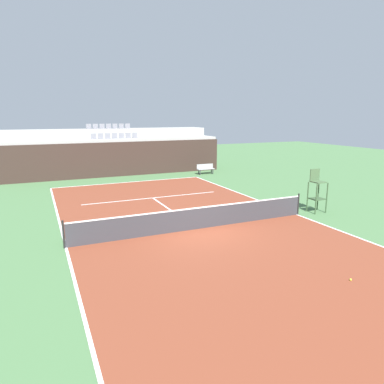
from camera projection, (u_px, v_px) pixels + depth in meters
The scene contains 16 objects.
ground_plane at pixel (198, 229), 15.22m from camera, with size 80.00×80.00×0.00m, color #477042.
court_surface at pixel (198, 229), 15.21m from camera, with size 11.00×24.00×0.01m, color brown.
baseline_far at pixel (130, 182), 25.86m from camera, with size 11.00×0.10×0.00m, color white.
sideline_left at pixel (66, 248), 13.03m from camera, with size 0.10×24.00×0.00m, color white.
sideline_right at pixel (297, 215), 17.39m from camera, with size 0.10×24.00×0.00m, color white.
service_line_far at pixel (153, 198), 20.92m from camera, with size 8.26×0.10×0.00m, color white.
centre_service_line at pixel (172, 211), 18.06m from camera, with size 0.10×6.40×0.00m, color white.
back_wall at pixel (120, 159), 28.23m from camera, with size 17.68×0.30×2.76m, color #33231E.
stands_tier_lower at pixel (116, 156), 29.41m from camera, with size 17.68×2.40×2.97m, color #9E9E99.
stands_tier_upper at pixel (110, 149), 31.47m from camera, with size 17.68×2.40×3.69m, color #9E9E99.
seating_row_lower at pixel (115, 137), 29.15m from camera, with size 3.89×0.44×0.44m.
seating_row_upper at pixel (109, 127), 31.13m from camera, with size 3.89×0.44×0.44m.
tennis_net at pixel (198, 218), 15.11m from camera, with size 11.08×0.08×1.07m.
umpire_chair at pixel (317, 189), 17.69m from camera, with size 0.76×0.66×2.20m.
player_bench at pixel (205, 168), 29.34m from camera, with size 1.50×0.40×0.85m.
tennis_ball_0 at pixel (351, 280), 10.43m from camera, with size 0.07×0.07×0.07m, color #CCE033.
Camera 1 is at (-6.18, -13.13, 4.85)m, focal length 32.65 mm.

